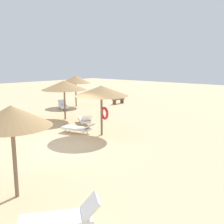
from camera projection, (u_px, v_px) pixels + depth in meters
ground_plane at (70, 145)px, 12.42m from camera, size 80.00×80.00×0.00m
parasol_1 at (75, 79)px, 23.15m from camera, size 2.75×2.75×2.80m
parasol_2 at (64, 85)px, 17.66m from camera, size 3.12×3.12×2.72m
parasol_3 at (11, 116)px, 7.18m from camera, size 2.26×2.26×2.74m
parasol_4 at (101, 91)px, 13.69m from camera, size 2.91×2.91×2.72m
lounger_1 at (63, 106)px, 22.04m from camera, size 1.97×1.46×0.71m
lounger_2 at (85, 120)px, 16.54m from camera, size 1.94×1.53×0.75m
lounger_3 at (62, 218)px, 6.02m from camera, size 1.61×1.89×0.77m
lounger_4 at (78, 128)px, 14.40m from camera, size 2.01×1.12×0.62m
bench_0 at (118, 100)px, 24.94m from camera, size 0.44×1.51×0.49m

